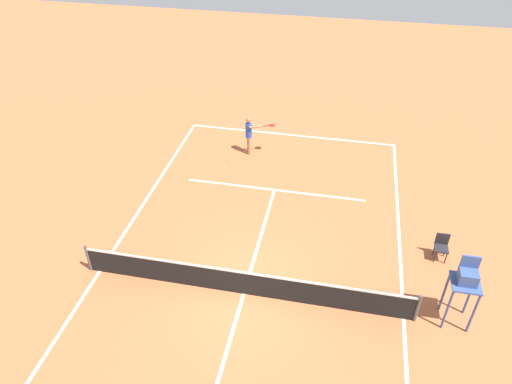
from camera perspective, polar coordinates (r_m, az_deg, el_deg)
name	(u,v)px	position (r m, az deg, el deg)	size (l,w,h in m)	color
ground_plane	(244,294)	(15.35, -1.47, -12.01)	(60.00, 60.00, 0.00)	#B76038
court_lines	(244,293)	(15.35, -1.47, -12.01)	(9.87, 20.72, 0.01)	white
tennis_net	(244,283)	(14.99, -1.50, -10.75)	(10.47, 0.10, 1.07)	#4C4C51
player_serving	(250,132)	(21.34, -0.74, 7.16)	(1.34, 0.61, 1.81)	#9E704C
tennis_ball	(225,167)	(20.90, -3.77, 3.03)	(0.07, 0.07, 0.07)	#CCE033
umpire_chair	(466,282)	(14.69, 23.74, -9.77)	(0.80, 0.80, 2.41)	#38518C
courtside_chair_mid	(442,246)	(17.27, 21.25, -5.99)	(0.44, 0.46, 0.95)	#262626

